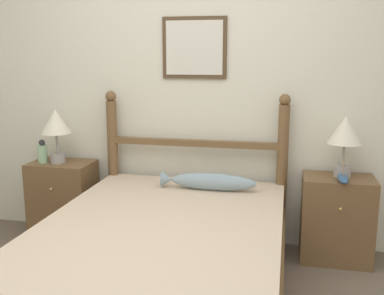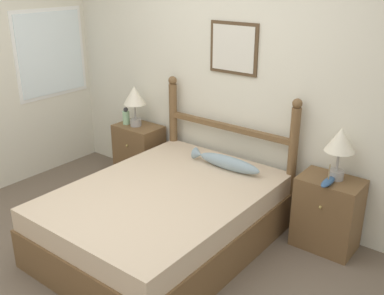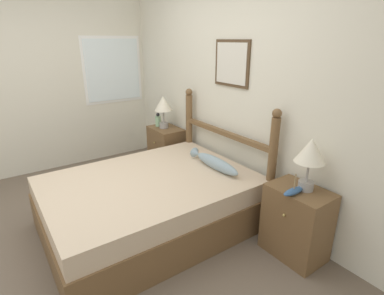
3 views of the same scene
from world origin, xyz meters
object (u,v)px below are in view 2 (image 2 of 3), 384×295
object	(u,v)px
table_lamp_left	(135,98)
table_lamp_right	(340,143)
nightstand_right	(327,213)
bed	(164,218)
bottle	(126,117)
nightstand_left	(139,152)
model_boat	(328,182)
fish_pillow	(226,162)

from	to	relation	value
table_lamp_left	table_lamp_right	size ratio (longest dim) A/B	1.00
nightstand_right	bed	bearing A→B (deg)	-143.02
bottle	nightstand_left	bearing A→B (deg)	14.53
nightstand_right	model_boat	size ratio (longest dim) A/B	2.73
fish_pillow	nightstand_left	bearing A→B (deg)	172.99
table_lamp_left	fish_pillow	size ratio (longest dim) A/B	0.62
table_lamp_right	bottle	distance (m)	2.40
table_lamp_left	bottle	size ratio (longest dim) A/B	2.30
nightstand_right	table_lamp_right	size ratio (longest dim) A/B	1.44
bed	nightstand_left	xyz separation A→B (m)	(-1.11, 0.84, 0.06)
model_boat	fish_pillow	size ratio (longest dim) A/B	0.33
nightstand_left	model_boat	distance (m)	2.26
nightstand_right	fish_pillow	size ratio (longest dim) A/B	0.89
table_lamp_right	bottle	world-z (taller)	table_lamp_right
model_boat	bottle	bearing A→B (deg)	178.20
bottle	table_lamp_right	bearing A→B (deg)	1.55
nightstand_right	table_lamp_left	xyz separation A→B (m)	(-2.24, -0.02, 0.64)
nightstand_left	bottle	bearing A→B (deg)	-165.47
nightstand_left	model_boat	world-z (taller)	model_boat
nightstand_left	table_lamp_left	distance (m)	0.64
nightstand_right	table_lamp_left	distance (m)	2.33
bed	table_lamp_left	size ratio (longest dim) A/B	4.46
nightstand_left	nightstand_right	world-z (taller)	same
bottle	model_boat	world-z (taller)	bottle
bottle	fish_pillow	xyz separation A→B (m)	(1.42, -0.12, -0.13)
table_lamp_left	table_lamp_right	world-z (taller)	same
nightstand_right	fish_pillow	world-z (taller)	fish_pillow
nightstand_left	fish_pillow	bearing A→B (deg)	-7.01
bed	nightstand_right	world-z (taller)	nightstand_right
nightstand_left	bottle	world-z (taller)	bottle
bed	fish_pillow	distance (m)	0.77
nightstand_left	nightstand_right	size ratio (longest dim) A/B	1.00
model_boat	nightstand_right	bearing A→B (deg)	95.78
nightstand_left	bottle	size ratio (longest dim) A/B	3.31
nightstand_right	model_boat	distance (m)	0.36
table_lamp_right	model_boat	world-z (taller)	table_lamp_right
table_lamp_left	model_boat	size ratio (longest dim) A/B	1.90
bed	nightstand_right	xyz separation A→B (m)	(1.11, 0.84, 0.06)
nightstand_right	fish_pillow	distance (m)	1.00
table_lamp_right	bottle	bearing A→B (deg)	-178.45
nightstand_right	nightstand_left	bearing A→B (deg)	180.00
bed	nightstand_right	bearing A→B (deg)	36.98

